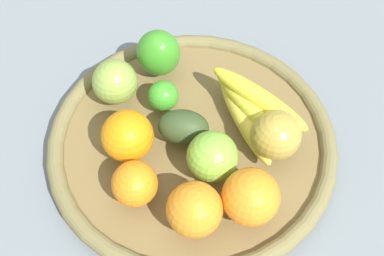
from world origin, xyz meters
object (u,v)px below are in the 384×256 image
Objects in this scene: orange_2 at (135,184)px; orange_1 at (251,197)px; apple_0 at (212,156)px; apple_2 at (276,135)px; apple_1 at (115,82)px; lime_0 at (163,96)px; orange_0 at (127,136)px; orange_3 at (195,209)px; banana_bunch at (251,108)px; avocado at (184,129)px; bell_pepper at (158,53)px.

orange_1 is (0.16, -0.06, 0.01)m from orange_2.
apple_2 is (0.11, 0.01, 0.00)m from apple_0.
orange_1 reaches higher than apple_1.
orange_2 is at bearing -115.48° from lime_0.
orange_2 is 0.08m from orange_0.
orange_3 is (-0.05, -0.08, 0.00)m from apple_0.
orange_2 reaches higher than banana_bunch.
apple_2 reaches higher than apple_0.
apple_0 is at bearing -29.18° from orange_0.
avocado is (0.09, -0.11, -0.01)m from apple_1.
banana_bunch is 2.52× the size of apple_1.
lime_0 is at bearing -27.38° from apple_1.
apple_1 is at bearing 120.79° from orange_1.
apple_0 is 0.93× the size of orange_1.
avocado is at bearing 41.71° from orange_2.
orange_1 is (0.06, -0.15, 0.01)m from avocado.
apple_1 is 0.95× the size of orange_3.
apple_1 is at bearing 123.62° from apple_0.
orange_3 is at bearing -130.53° from banana_bunch.
banana_bunch is at bearing -25.73° from lime_0.
lime_0 is at bearing 107.96° from apple_0.
bell_pepper reaches higher than orange_3.
banana_bunch is at bearing 24.19° from orange_2.
apple_0 is at bearing 113.68° from orange_1.
orange_3 is at bearing 179.41° from orange_1.
orange_2 is 0.25m from bell_pepper.
avocado is at bearing -51.04° from apple_1.
apple_1 is at bearing 128.96° from avocado.
apple_2 reaches higher than avocado.
apple_1 is at bearing 91.17° from orange_0.
lime_0 is at bearing 103.24° from avocado.
orange_3 is (-0.15, -0.09, 0.00)m from apple_2.
apple_0 is at bearing 7.20° from orange_2.
orange_2 is 0.12m from avocado.
bell_pepper is 0.31m from orange_1.
apple_0 is at bearing -138.03° from banana_bunch.
apple_0 is 0.41× the size of banana_bunch.
orange_0 reaches higher than avocado.
banana_bunch is 2.20× the size of bell_pepper.
avocado is (0.02, -0.07, 0.00)m from lime_0.
apple_0 is 0.22m from apple_1.
bell_pepper is at bearing 124.26° from apple_2.
apple_2 is (0.23, 0.03, 0.01)m from orange_2.
bell_pepper is (0.08, 0.24, 0.01)m from orange_2.
apple_1 is at bearing 45.73° from bell_pepper.
apple_0 is 0.89× the size of bell_pepper.
bell_pepper reaches higher than apple_2.
orange_0 reaches higher than lime_0.
orange_1 is (0.08, -0.00, 0.00)m from orange_3.
orange_2 is 1.34× the size of lime_0.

